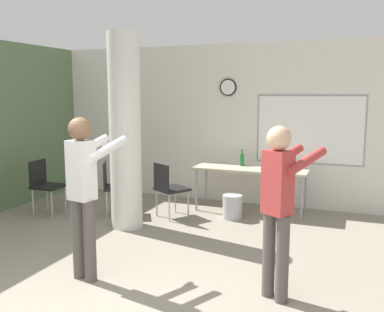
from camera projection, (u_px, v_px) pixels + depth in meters
name	position (u px, v px, depth m)	size (l,w,h in m)	color
wall_back	(239.00, 124.00, 7.58)	(8.00, 0.15, 2.80)	silver
support_pillar	(125.00, 132.00, 6.12)	(0.45, 0.45, 2.80)	silver
folding_table	(251.00, 171.00, 7.01)	(1.84, 0.62, 0.74)	beige
bottle_on_table	(242.00, 159.00, 7.18)	(0.07, 0.07, 0.28)	#1E6B2D
waste_bin	(232.00, 207.00, 6.69)	(0.31, 0.31, 0.37)	#B2B2B7
chair_table_left	(169.00, 186.00, 6.69)	(0.61, 0.61, 0.87)	black
chair_by_left_wall	(45.00, 182.00, 6.95)	(0.46, 0.46, 0.87)	black
chair_near_pillar	(114.00, 184.00, 6.85)	(0.60, 0.60, 0.87)	black
person_playing_side	(279.00, 199.00, 3.98)	(0.57, 0.69, 1.66)	#514C47
person_playing_front	(84.00, 185.00, 4.41)	(0.47, 0.70, 1.71)	#514C47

